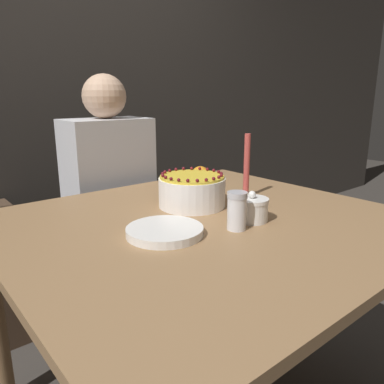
{
  "coord_description": "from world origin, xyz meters",
  "views": [
    {
      "loc": [
        -0.77,
        -0.86,
        1.15
      ],
      "look_at": [
        0.06,
        0.15,
        0.81
      ],
      "focal_mm": 35.0,
      "sensor_mm": 36.0,
      "label": 1
    }
  ],
  "objects_px": {
    "sugar_bowl": "(251,209)",
    "cake": "(192,191)",
    "person_man_blue_shirt": "(111,220)",
    "candle": "(246,172)",
    "sugar_shaker": "(237,211)"
  },
  "relations": [
    {
      "from": "sugar_bowl",
      "to": "cake",
      "type": "bearing_deg",
      "value": 99.72
    },
    {
      "from": "cake",
      "to": "person_man_blue_shirt",
      "type": "relative_size",
      "value": 0.19
    },
    {
      "from": "candle",
      "to": "sugar_shaker",
      "type": "bearing_deg",
      "value": -141.64
    },
    {
      "from": "sugar_bowl",
      "to": "candle",
      "type": "distance_m",
      "value": 0.3
    },
    {
      "from": "sugar_bowl",
      "to": "person_man_blue_shirt",
      "type": "relative_size",
      "value": 0.09
    },
    {
      "from": "sugar_shaker",
      "to": "candle",
      "type": "relative_size",
      "value": 0.47
    },
    {
      "from": "candle",
      "to": "person_man_blue_shirt",
      "type": "relative_size",
      "value": 0.2
    },
    {
      "from": "sugar_bowl",
      "to": "person_man_blue_shirt",
      "type": "height_order",
      "value": "person_man_blue_shirt"
    },
    {
      "from": "sugar_shaker",
      "to": "person_man_blue_shirt",
      "type": "distance_m",
      "value": 0.94
    },
    {
      "from": "sugar_bowl",
      "to": "sugar_shaker",
      "type": "bearing_deg",
      "value": -165.0
    },
    {
      "from": "sugar_bowl",
      "to": "candle",
      "type": "bearing_deg",
      "value": 46.04
    },
    {
      "from": "sugar_shaker",
      "to": "candle",
      "type": "distance_m",
      "value": 0.38
    },
    {
      "from": "sugar_bowl",
      "to": "candle",
      "type": "height_order",
      "value": "candle"
    },
    {
      "from": "person_man_blue_shirt",
      "to": "cake",
      "type": "bearing_deg",
      "value": 91.17
    },
    {
      "from": "cake",
      "to": "candle",
      "type": "xyz_separation_m",
      "value": [
        0.24,
        -0.04,
        0.04
      ]
    }
  ]
}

